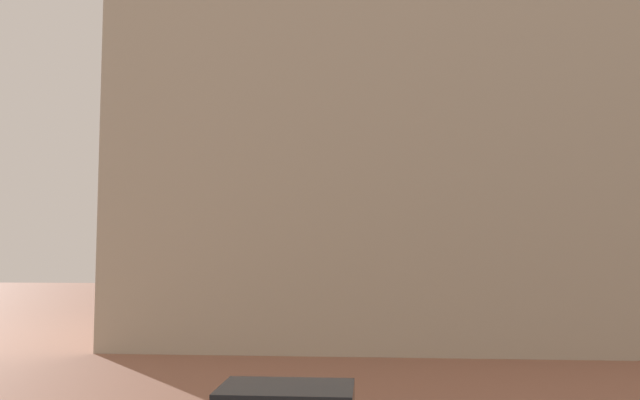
% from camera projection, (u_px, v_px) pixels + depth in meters
% --- Properties ---
extents(landmark_building, '(25.18, 15.21, 38.43)m').
position_uv_depth(landmark_building, '(411.00, 96.00, 30.98)').
color(landmark_building, '#B2A893').
rests_on(landmark_building, ground_plane).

